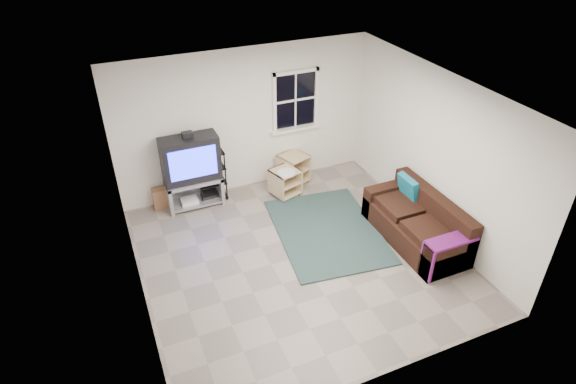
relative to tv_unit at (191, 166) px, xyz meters
name	(u,v)px	position (x,y,z in m)	size (l,w,h in m)	color
room	(295,104)	(2.04, 0.23, 0.70)	(4.60, 4.62, 4.60)	gray
tv_unit	(191,166)	(0.00, 0.00, 0.00)	(0.96, 0.48, 1.41)	#929299
av_rack	(211,178)	(0.34, 0.07, -0.35)	(0.49, 0.35, 0.98)	black
side_table_left	(292,167)	(1.89, 0.04, -0.48)	(0.61, 0.61, 0.56)	tan
side_table_right	(284,180)	(1.57, -0.32, -0.48)	(0.57, 0.57, 0.53)	tan
sofa	(418,224)	(2.98, -2.39, -0.47)	(0.83, 1.87, 0.85)	black
shag_rug	(327,230)	(1.79, -1.64, -0.76)	(1.60, 2.19, 0.03)	#322016
paper_bag	(161,198)	(-0.57, 0.13, -0.59)	(0.27, 0.17, 0.38)	olive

